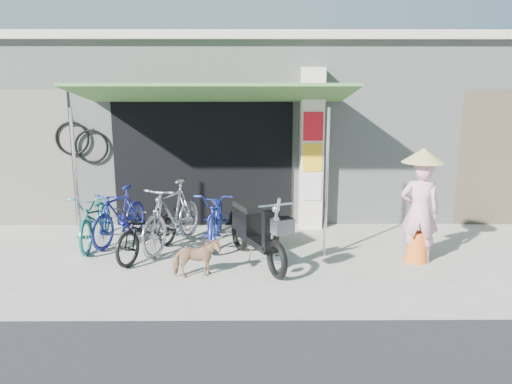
{
  "coord_description": "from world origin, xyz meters",
  "views": [
    {
      "loc": [
        -0.25,
        -6.86,
        2.72
      ],
      "look_at": [
        -0.2,
        1.0,
        1.0
      ],
      "focal_mm": 35.0,
      "sensor_mm": 36.0,
      "label": 1
    }
  ],
  "objects_px": {
    "bike_black": "(149,229)",
    "street_dog": "(196,258)",
    "bike_blue": "(120,215)",
    "nun": "(420,207)",
    "bike_silver": "(173,215)",
    "bike_teal": "(96,218)",
    "bike_navy": "(216,216)",
    "moped": "(255,231)"
  },
  "relations": [
    {
      "from": "bike_black",
      "to": "street_dog",
      "type": "xyz_separation_m",
      "value": [
        0.85,
        -0.92,
        -0.16
      ]
    },
    {
      "from": "bike_blue",
      "to": "nun",
      "type": "distance_m",
      "value": 4.98
    },
    {
      "from": "bike_silver",
      "to": "nun",
      "type": "height_order",
      "value": "nun"
    },
    {
      "from": "bike_black",
      "to": "bike_silver",
      "type": "relative_size",
      "value": 0.88
    },
    {
      "from": "bike_teal",
      "to": "bike_blue",
      "type": "xyz_separation_m",
      "value": [
        0.37,
        0.12,
        0.02
      ]
    },
    {
      "from": "bike_silver",
      "to": "bike_navy",
      "type": "height_order",
      "value": "bike_silver"
    },
    {
      "from": "bike_teal",
      "to": "bike_silver",
      "type": "bearing_deg",
      "value": -10.79
    },
    {
      "from": "bike_blue",
      "to": "street_dog",
      "type": "distance_m",
      "value": 2.23
    },
    {
      "from": "bike_silver",
      "to": "nun",
      "type": "xyz_separation_m",
      "value": [
        3.89,
        -0.67,
        0.31
      ]
    },
    {
      "from": "bike_black",
      "to": "street_dog",
      "type": "bearing_deg",
      "value": -25.14
    },
    {
      "from": "bike_navy",
      "to": "street_dog",
      "type": "height_order",
      "value": "bike_navy"
    },
    {
      "from": "bike_teal",
      "to": "street_dog",
      "type": "bearing_deg",
      "value": -40.94
    },
    {
      "from": "bike_navy",
      "to": "moped",
      "type": "height_order",
      "value": "moped"
    },
    {
      "from": "bike_black",
      "to": "bike_navy",
      "type": "distance_m",
      "value": 1.24
    },
    {
      "from": "bike_teal",
      "to": "moped",
      "type": "distance_m",
      "value": 2.87
    },
    {
      "from": "bike_silver",
      "to": "bike_navy",
      "type": "xyz_separation_m",
      "value": [
        0.71,
        0.3,
        -0.09
      ]
    },
    {
      "from": "bike_blue",
      "to": "bike_silver",
      "type": "bearing_deg",
      "value": 0.88
    },
    {
      "from": "bike_teal",
      "to": "bike_silver",
      "type": "relative_size",
      "value": 0.93
    },
    {
      "from": "bike_blue",
      "to": "moped",
      "type": "relative_size",
      "value": 0.88
    },
    {
      "from": "bike_blue",
      "to": "street_dog",
      "type": "bearing_deg",
      "value": -27.88
    },
    {
      "from": "bike_silver",
      "to": "street_dog",
      "type": "xyz_separation_m",
      "value": [
        0.53,
        -1.31,
        -0.29
      ]
    },
    {
      "from": "bike_black",
      "to": "street_dog",
      "type": "relative_size",
      "value": 2.5
    },
    {
      "from": "bike_teal",
      "to": "nun",
      "type": "distance_m",
      "value": 5.33
    },
    {
      "from": "bike_teal",
      "to": "bike_navy",
      "type": "distance_m",
      "value": 2.06
    },
    {
      "from": "bike_black",
      "to": "moped",
      "type": "xyz_separation_m",
      "value": [
        1.7,
        -0.3,
        0.06
      ]
    },
    {
      "from": "bike_teal",
      "to": "bike_black",
      "type": "relative_size",
      "value": 1.05
    },
    {
      "from": "bike_silver",
      "to": "bike_navy",
      "type": "relative_size",
      "value": 1.04
    },
    {
      "from": "moped",
      "to": "nun",
      "type": "bearing_deg",
      "value": -23.43
    },
    {
      "from": "bike_teal",
      "to": "street_dog",
      "type": "distance_m",
      "value": 2.42
    },
    {
      "from": "bike_blue",
      "to": "bike_navy",
      "type": "height_order",
      "value": "bike_blue"
    },
    {
      "from": "street_dog",
      "to": "moped",
      "type": "height_order",
      "value": "moped"
    },
    {
      "from": "bike_silver",
      "to": "bike_teal",
      "type": "bearing_deg",
      "value": -168.33
    },
    {
      "from": "bike_teal",
      "to": "street_dog",
      "type": "xyz_separation_m",
      "value": [
        1.88,
        -1.52,
        -0.18
      ]
    },
    {
      "from": "bike_black",
      "to": "bike_navy",
      "type": "relative_size",
      "value": 0.92
    },
    {
      "from": "moped",
      "to": "nun",
      "type": "xyz_separation_m",
      "value": [
        2.51,
        0.03,
        0.38
      ]
    },
    {
      "from": "street_dog",
      "to": "moped",
      "type": "xyz_separation_m",
      "value": [
        0.85,
        0.61,
        0.21
      ]
    },
    {
      "from": "bike_silver",
      "to": "street_dog",
      "type": "height_order",
      "value": "bike_silver"
    },
    {
      "from": "bike_blue",
      "to": "moped",
      "type": "height_order",
      "value": "moped"
    },
    {
      "from": "bike_navy",
      "to": "bike_silver",
      "type": "bearing_deg",
      "value": -155.93
    },
    {
      "from": "bike_navy",
      "to": "street_dog",
      "type": "relative_size",
      "value": 2.71
    },
    {
      "from": "moped",
      "to": "bike_silver",
      "type": "bearing_deg",
      "value": 128.84
    },
    {
      "from": "bike_blue",
      "to": "moped",
      "type": "distance_m",
      "value": 2.57
    }
  ]
}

